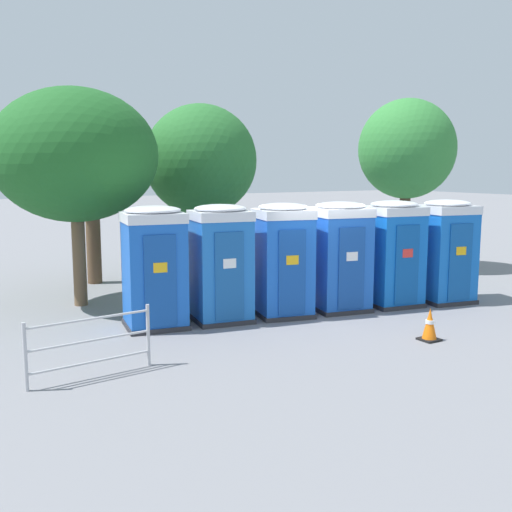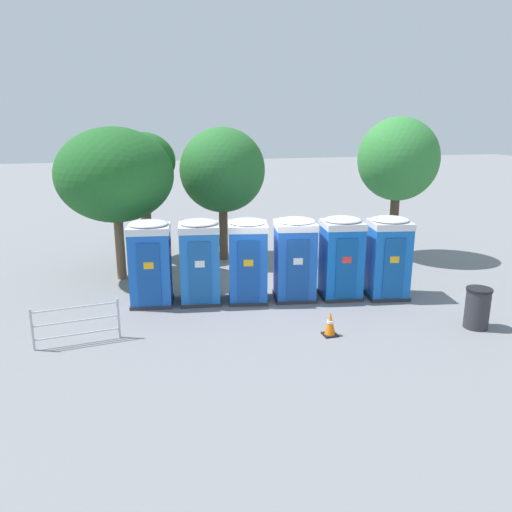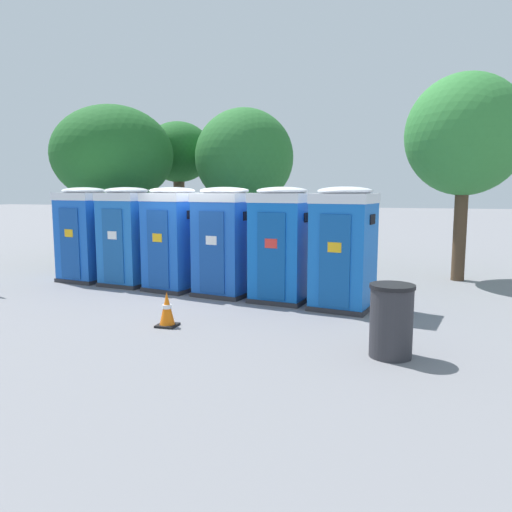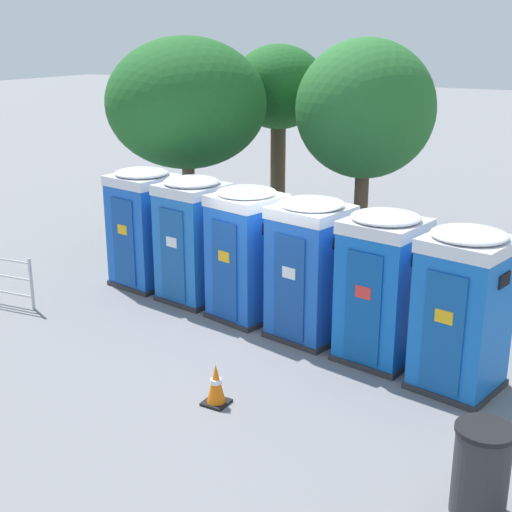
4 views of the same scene
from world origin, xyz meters
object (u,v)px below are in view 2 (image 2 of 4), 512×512
Objects in this scene: portapotty_5 at (388,257)px; street_tree_3 at (143,163)px; portapotty_3 at (295,258)px; event_barrier at (76,322)px; portapotty_2 at (248,260)px; traffic_cone at (330,324)px; portapotty_4 at (341,257)px; street_tree_1 at (398,160)px; portapotty_1 at (200,261)px; trash_can at (477,308)px; street_tree_0 at (115,175)px; street_tree_2 at (222,171)px; portapotty_0 at (151,262)px.

street_tree_3 reaches higher than portapotty_5.
portapotty_3 is 1.24× the size of event_barrier.
street_tree_3 is at bearing 113.19° from portapotty_2.
traffic_cone is (-0.09, -2.91, -0.97)m from portapotty_3.
portapotty_4 is 0.51× the size of street_tree_3.
portapotty_3 is at bearing -147.09° from street_tree_1.
portapotty_5 is 0.46× the size of street_tree_1.
portapotty_1 is 2.32× the size of trash_can.
street_tree_0 reaches higher than portapotty_2.
street_tree_2 is (-1.11, 5.12, 2.23)m from portapotty_3.
portapotty_2 and portapotty_3 have the same top height.
event_barrier is (-6.28, -1.66, -0.72)m from portapotty_3.
portapotty_1 is at bearing 128.92° from traffic_cone.
portapotty_2 is at bearing -154.28° from street_tree_1.
portapotty_0 is 3.97× the size of traffic_cone.
street_tree_2 is 1.04× the size of street_tree_3.
street_tree_1 reaches higher than portapotty_4.
street_tree_0 is 2.53× the size of event_barrier.
portapotty_2 is at bearing 144.78° from trash_can.
portapotty_1 is 2.89m from portapotty_3.
street_tree_0 reaches higher than portapotty_3.
portapotty_0 is 1.00× the size of portapotty_3.
traffic_cone is (-2.92, -2.29, -0.97)m from portapotty_5.
trash_can is at bearing -35.22° from portapotty_2.
street_tree_1 is 13.33m from event_barrier.
portapotty_4 reaches higher than trash_can.
portapotty_0 and portapotty_5 have the same top height.
portapotty_4 is 0.49× the size of street_tree_0.
traffic_cone is (-3.94, 0.60, -0.24)m from trash_can.
trash_can is at bearing -53.28° from portapotty_4.
portapotty_1 and portapotty_2 have the same top height.
portapotty_5 is (2.83, -0.61, 0.00)m from portapotty_3.
portapotty_1 is 1.24× the size of event_barrier.
street_tree_1 is 6.82m from street_tree_2.
portapotty_1 is at bearing -159.88° from street_tree_1.
street_tree_3 is 8.83m from event_barrier.
portapotty_2 is 2.89m from portapotty_4.
street_tree_2 is at bearing 52.71° from event_barrier.
portapotty_5 is at bearing -12.24° from portapotty_3.
traffic_cone is at bearing -52.29° from street_tree_0.
portapotty_4 is (1.42, -0.25, 0.00)m from portapotty_3.
traffic_cone is at bearing -11.39° from event_barrier.
street_tree_1 is (5.52, 3.57, 2.61)m from portapotty_3.
event_barrier is at bearing -147.71° from portapotty_1.
portapotty_3 is 6.53m from event_barrier.
trash_can is (7.86, -9.75, -3.22)m from street_tree_3.
portapotty_1 is 6.37m from street_tree_3.
portapotty_1 is at bearing 168.77° from portapotty_2.
traffic_cone is at bearing -66.86° from portapotty_2.
portapotty_0 is 9.20m from trash_can.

